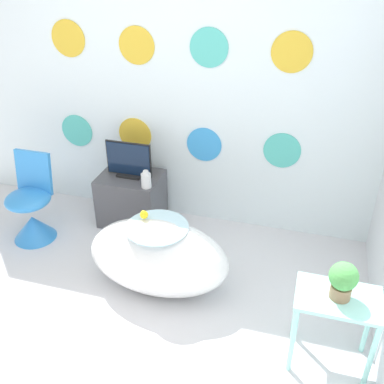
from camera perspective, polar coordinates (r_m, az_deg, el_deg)
name	(u,v)px	position (r m, az deg, el deg)	size (l,w,h in m)	color
ground_plane	(84,361)	(3.07, -13.59, -20.11)	(12.00, 12.00, 0.00)	silver
wall_back_dotted	(171,76)	(3.77, -2.69, 14.48)	(4.49, 0.05, 2.60)	white
bathtub	(158,257)	(3.28, -4.29, -8.22)	(1.04, 0.54, 0.57)	white
rubber_duck	(144,214)	(3.17, -6.13, -2.85)	(0.06, 0.06, 0.07)	yellow
chair	(32,212)	(4.05, -19.69, -2.45)	(0.38, 0.38, 0.76)	#338CE0
tv_cabinet	(132,199)	(4.08, -7.67, -0.83)	(0.54, 0.42, 0.47)	#4C4C51
tv	(129,161)	(3.90, -8.03, 3.89)	(0.41, 0.12, 0.32)	black
vase	(146,180)	(3.74, -5.85, 1.53)	(0.08, 0.08, 0.15)	white
side_table	(336,310)	(2.82, 17.84, -14.12)	(0.49, 0.32, 0.53)	#99E0D8
potted_plant_left	(343,280)	(2.66, 18.63, -10.49)	(0.16, 0.16, 0.23)	#8C6B4C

